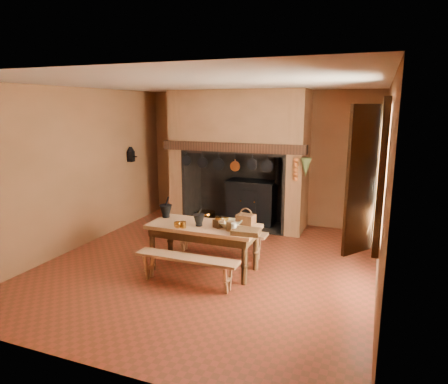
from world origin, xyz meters
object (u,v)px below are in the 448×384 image
coffee_grinder (218,223)px  bench_front (187,264)px  iron_range (252,202)px  wicker_basket (246,219)px  mixing_bowl (230,224)px  work_table (204,232)px

coffee_grinder → bench_front: bearing=-93.1°
iron_range → wicker_basket: size_ratio=5.62×
coffee_grinder → mixing_bowl: size_ratio=0.54×
work_table → wicker_basket: size_ratio=5.87×
wicker_basket → bench_front: bearing=-117.7°
iron_range → bench_front: size_ratio=1.06×
iron_range → coffee_grinder: 2.73m
bench_front → coffee_grinder: bearing=64.2°
bench_front → coffee_grinder: size_ratio=7.98×
work_table → wicker_basket: (0.58, 0.26, 0.20)m
work_table → coffee_grinder: size_ratio=8.82×
iron_range → mixing_bowl: iron_range is taller
bench_front → wicker_basket: wicker_basket is taller
work_table → bench_front: work_table is taller
mixing_bowl → work_table: bearing=-172.1°
bench_front → wicker_basket: bearing=55.5°
iron_range → bench_front: (0.06, -3.23, -0.17)m
iron_range → wicker_basket: (0.64, -2.38, 0.32)m
bench_front → coffee_grinder: 0.76m
bench_front → iron_range: bearing=91.1°
wicker_basket → work_table: bearing=-149.1°
work_table → coffee_grinder: bearing=-11.2°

